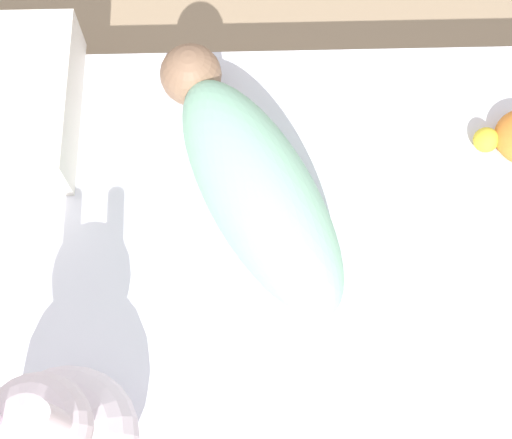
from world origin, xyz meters
The scene contains 4 objects.
ground_plane centered at (0.00, 0.00, 0.00)m, with size 12.00×12.00×0.00m, color #9E8466.
bed_mattress centered at (0.00, 0.00, 0.10)m, with size 1.39×0.83×0.21m.
swaddled_baby centered at (-0.01, -0.09, 0.30)m, with size 0.37×0.56×0.18m.
bunny_plush centered at (0.27, 0.33, 0.35)m, with size 0.21×0.21×0.40m.
Camera 1 is at (0.00, 0.43, 1.40)m, focal length 50.00 mm.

